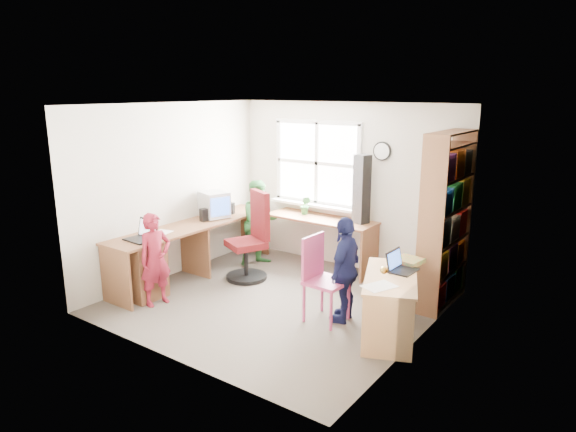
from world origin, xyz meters
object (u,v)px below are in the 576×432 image
object	(u,v)px
crt_monitor	(214,205)
potted_plant	(306,205)
l_desk	(184,254)
laptop_left	(143,235)
right_desk	(390,292)
person_red	(156,259)
laptop_right	(400,266)
person_navy	(345,269)
bookshelf	(446,224)
cd_tower	(362,189)
person_green	(260,223)
swivel_chair	(252,242)
wooden_chair	(321,275)

from	to	relation	value
crt_monitor	potted_plant	size ratio (longest dim) A/B	1.72
l_desk	laptop_left	size ratio (longest dim) A/B	7.93
right_desk	potted_plant	distance (m)	2.53
person_red	laptop_right	bearing A→B (deg)	-57.50
person_red	person_navy	size ratio (longest dim) A/B	0.94
l_desk	bookshelf	bearing A→B (deg)	26.43
cd_tower	person_green	xyz separation A→B (m)	(-1.40, -0.51, -0.59)
laptop_left	person_red	bearing A→B (deg)	-12.13
l_desk	cd_tower	world-z (taller)	cd_tower
swivel_chair	person_red	distance (m)	1.42
cd_tower	laptop_right	bearing A→B (deg)	-29.78
crt_monitor	l_desk	bearing A→B (deg)	-56.41
laptop_left	cd_tower	size ratio (longest dim) A/B	0.39
wooden_chair	person_green	world-z (taller)	person_green
right_desk	swivel_chair	size ratio (longest dim) A/B	1.04
right_desk	person_navy	bearing A→B (deg)	154.07
laptop_right	right_desk	bearing A→B (deg)	-178.60
right_desk	person_red	bearing A→B (deg)	176.11
bookshelf	wooden_chair	bearing A→B (deg)	-126.86
crt_monitor	person_green	size ratio (longest dim) A/B	0.37
l_desk	person_green	xyz separation A→B (m)	(0.25, 1.28, 0.18)
right_desk	wooden_chair	size ratio (longest dim) A/B	1.29
right_desk	potted_plant	bearing A→B (deg)	122.07
laptop_left	person_red	distance (m)	0.39
l_desk	right_desk	xyz separation A→B (m)	(2.80, 0.31, 0.03)
right_desk	swivel_chair	world-z (taller)	swivel_chair
person_red	person_green	xyz separation A→B (m)	(0.10, 1.88, 0.07)
wooden_chair	cd_tower	world-z (taller)	cd_tower
laptop_left	potted_plant	world-z (taller)	potted_plant
bookshelf	crt_monitor	size ratio (longest dim) A/B	4.39
potted_plant	crt_monitor	bearing A→B (deg)	-136.29
crt_monitor	potted_plant	xyz separation A→B (m)	(0.97, 0.93, -0.05)
wooden_chair	l_desk	bearing A→B (deg)	-172.07
laptop_left	person_red	xyz separation A→B (m)	(0.30, -0.08, -0.24)
bookshelf	potted_plant	xyz separation A→B (m)	(-2.20, 0.27, -0.11)
wooden_chair	crt_monitor	xyz separation A→B (m)	(-2.22, 0.61, 0.41)
bookshelf	laptop_right	distance (m)	1.01
person_red	l_desk	bearing A→B (deg)	23.74
laptop_left	l_desk	bearing A→B (deg)	76.21
bookshelf	crt_monitor	bearing A→B (deg)	-168.35
bookshelf	cd_tower	bearing A→B (deg)	166.22
person_green	person_navy	distance (m)	2.20
laptop_left	person_navy	world-z (taller)	person_navy
bookshelf	cd_tower	distance (m)	1.36
laptop_left	person_navy	size ratio (longest dim) A/B	0.31
person_navy	crt_monitor	bearing A→B (deg)	-109.61
person_navy	right_desk	bearing A→B (deg)	78.30
laptop_right	cd_tower	bearing A→B (deg)	44.56
right_desk	bookshelf	world-z (taller)	bookshelf
right_desk	cd_tower	bearing A→B (deg)	104.88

